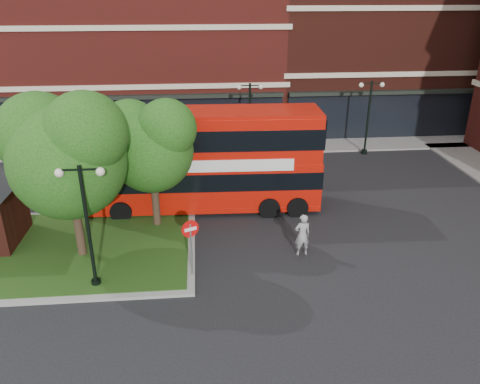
{
  "coord_description": "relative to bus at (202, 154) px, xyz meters",
  "views": [
    {
      "loc": [
        -1.3,
        -15.33,
        10.67
      ],
      "look_at": [
        0.44,
        4.22,
        2.0
      ],
      "focal_mm": 35.0,
      "sensor_mm": 36.0,
      "label": 1
    }
  ],
  "objects": [
    {
      "name": "car_white",
      "position": [
        4.91,
        7.54,
        -2.31
      ],
      "size": [
        4.1,
        1.74,
        1.31
      ],
      "primitive_type": "imported",
      "rotation": [
        0.0,
        0.0,
        1.48
      ],
      "color": "white",
      "rests_on": "ground"
    },
    {
      "name": "terrace_far_left",
      "position": [
        -6.76,
        17.04,
        4.03
      ],
      "size": [
        26.0,
        12.0,
        14.0
      ],
      "primitive_type": "cube",
      "color": "maroon",
      "rests_on": "ground"
    },
    {
      "name": "no_entry_sign",
      "position": [
        -0.56,
        -6.44,
        -1.16
      ],
      "size": [
        0.66,
        0.34,
        2.53
      ],
      "rotation": [
        0.0,
        0.0,
        0.43
      ],
      "color": "slate",
      "rests_on": "ground"
    },
    {
      "name": "terrace_far_right",
      "position": [
        15.24,
        17.04,
        5.03
      ],
      "size": [
        18.0,
        12.0,
        16.0
      ],
      "primitive_type": "cube",
      "color": "#471911",
      "rests_on": "ground"
    },
    {
      "name": "tree_island_east",
      "position": [
        -2.34,
        -1.9,
        1.28
      ],
      "size": [
        4.46,
        3.9,
        6.29
      ],
      "color": "#2D2116",
      "rests_on": "ground"
    },
    {
      "name": "bus",
      "position": [
        0.0,
        0.0,
        0.0
      ],
      "size": [
        11.92,
        3.07,
        4.52
      ],
      "rotation": [
        0.0,
        0.0,
        -0.03
      ],
      "color": "#B51107",
      "rests_on": "ground"
    },
    {
      "name": "pavement_far",
      "position": [
        1.24,
        9.54,
        -2.91
      ],
      "size": [
        44.0,
        3.0,
        0.12
      ],
      "primitive_type": "cube",
      "color": "slate",
      "rests_on": "ground"
    },
    {
      "name": "ground",
      "position": [
        1.24,
        -6.96,
        -2.97
      ],
      "size": [
        120.0,
        120.0,
        0.0
      ],
      "primitive_type": "plane",
      "color": "black",
      "rests_on": "ground"
    },
    {
      "name": "car_silver",
      "position": [
        -1.03,
        9.04,
        -2.26
      ],
      "size": [
        4.29,
        2.01,
        1.42
      ],
      "primitive_type": "imported",
      "rotation": [
        0.0,
        0.0,
        1.65
      ],
      "color": "#A6A9AD",
      "rests_on": "ground"
    },
    {
      "name": "traffic_island",
      "position": [
        -6.76,
        -3.96,
        -2.9
      ],
      "size": [
        12.6,
        7.6,
        0.15
      ],
      "color": "gray",
      "rests_on": "ground"
    },
    {
      "name": "tree_island_west",
      "position": [
        -5.36,
        -4.38,
        1.83
      ],
      "size": [
        5.4,
        4.71,
        7.21
      ],
      "color": "#2D2116",
      "rests_on": "ground"
    },
    {
      "name": "woman",
      "position": [
        4.14,
        -5.12,
        -2.01
      ],
      "size": [
        0.75,
        0.54,
        1.91
      ],
      "primitive_type": "imported",
      "rotation": [
        0.0,
        0.0,
        3.27
      ],
      "color": "gray",
      "rests_on": "ground"
    },
    {
      "name": "lamp_island",
      "position": [
        -4.26,
        -6.76,
        -0.14
      ],
      "size": [
        1.72,
        0.36,
        5.0
      ],
      "color": "black",
      "rests_on": "ground"
    },
    {
      "name": "lamp_far_left",
      "position": [
        3.24,
        7.54,
        -0.14
      ],
      "size": [
        1.72,
        0.36,
        5.0
      ],
      "color": "black",
      "rests_on": "ground"
    },
    {
      "name": "lamp_far_right",
      "position": [
        11.24,
        7.54,
        -0.14
      ],
      "size": [
        1.72,
        0.36,
        5.0
      ],
      "color": "black",
      "rests_on": "ground"
    }
  ]
}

